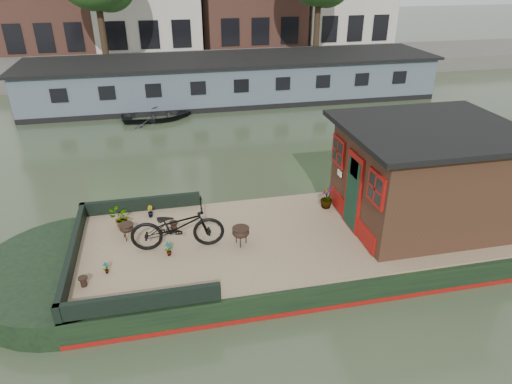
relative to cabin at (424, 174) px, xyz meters
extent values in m
plane|color=#2C3924|center=(-2.19, 0.00, -1.88)|extent=(120.00, 120.00, 0.00)
cube|color=black|center=(-2.19, 0.00, -1.58)|extent=(12.00, 4.00, 0.60)
cylinder|color=black|center=(-8.19, 0.00, -1.58)|extent=(4.00, 4.00, 0.60)
cube|color=maroon|center=(-2.19, 0.00, -1.82)|extent=(12.02, 4.02, 0.10)
cube|color=#8D7657|center=(-2.19, 0.00, -1.25)|extent=(11.80, 3.80, 0.05)
cube|color=black|center=(-8.11, 0.00, -1.05)|extent=(0.12, 4.00, 0.35)
cube|color=black|center=(-6.69, 1.92, -1.05)|extent=(3.00, 0.12, 0.35)
cube|color=black|center=(-6.69, -1.92, -1.05)|extent=(3.00, 0.12, 0.35)
cube|color=black|center=(0.01, 0.00, -0.08)|extent=(3.50, 3.00, 2.30)
cube|color=black|center=(0.01, 0.00, 1.13)|extent=(4.00, 3.50, 0.12)
cube|color=maroon|center=(-1.77, 0.00, -0.28)|extent=(0.06, 0.80, 1.90)
cube|color=black|center=(-1.79, 0.00, -0.33)|extent=(0.04, 0.64, 1.70)
cube|color=maroon|center=(-1.77, -1.05, 0.32)|extent=(0.06, 0.72, 0.72)
cube|color=maroon|center=(-1.77, 1.05, 0.32)|extent=(0.06, 0.72, 0.72)
imported|color=black|center=(-5.85, 0.01, -0.69)|extent=(2.09, 0.84, 1.08)
imported|color=#A4552E|center=(-6.09, -0.29, -1.06)|extent=(0.22, 0.20, 0.35)
imported|color=brown|center=(-6.47, 1.53, -1.08)|extent=(0.19, 0.20, 0.30)
imported|color=brown|center=(-7.14, 1.08, -0.96)|extent=(0.62, 0.60, 0.53)
imported|color=brown|center=(-1.99, 1.05, -0.95)|extent=(0.36, 0.36, 0.55)
imported|color=#985C2C|center=(-7.38, -0.66, -1.09)|extent=(0.17, 0.17, 0.27)
cylinder|color=black|center=(-5.93, 0.74, -1.11)|extent=(0.20, 0.20, 0.23)
cylinder|color=black|center=(-7.79, -0.99, -1.12)|extent=(0.18, 0.18, 0.21)
imported|color=black|center=(-6.11, 11.50, -1.56)|extent=(3.27, 2.45, 0.64)
cube|color=#47535E|center=(-2.19, 14.00, -0.88)|extent=(20.00, 4.00, 2.00)
cube|color=black|center=(-2.19, 14.00, 0.17)|extent=(20.40, 4.40, 0.12)
cube|color=black|center=(-2.19, 14.00, -1.76)|extent=(20.00, 4.05, 0.24)
cube|color=#47443F|center=(-2.19, 20.50, -1.43)|extent=(60.00, 6.00, 0.90)
cylinder|color=#332316|center=(-8.69, 19.00, 1.02)|extent=(0.36, 0.36, 4.00)
cylinder|color=#332316|center=(3.81, 19.00, 1.02)|extent=(0.36, 0.36, 4.00)
camera|label=1|loc=(-5.98, -8.75, 4.55)|focal=32.00mm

